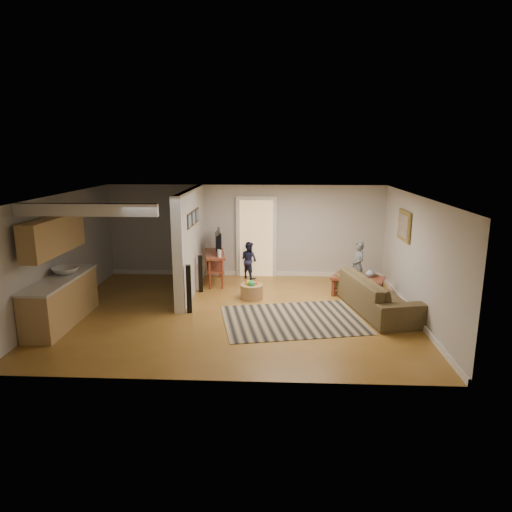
# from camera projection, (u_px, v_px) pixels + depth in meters

# --- Properties ---
(ground) EXTENTS (7.50, 7.50, 0.00)m
(ground) POSITION_uv_depth(u_px,v_px,m) (236.00, 312.00, 9.82)
(ground) COLOR brown
(ground) RESTS_ON ground
(room_shell) EXTENTS (7.54, 6.02, 2.52)m
(room_shell) POSITION_uv_depth(u_px,v_px,m) (189.00, 242.00, 9.95)
(room_shell) COLOR beige
(room_shell) RESTS_ON ground
(area_rug) EXTENTS (3.17, 2.58, 0.01)m
(area_rug) POSITION_uv_depth(u_px,v_px,m) (293.00, 320.00, 9.37)
(area_rug) COLOR black
(area_rug) RESTS_ON ground
(sofa) EXTENTS (1.54, 2.72, 0.75)m
(sofa) POSITION_uv_depth(u_px,v_px,m) (376.00, 310.00, 9.93)
(sofa) COLOR #4C3D26
(sofa) RESTS_ON ground
(coffee_table) EXTENTS (1.35, 1.08, 0.70)m
(coffee_table) POSITION_uv_depth(u_px,v_px,m) (359.00, 281.00, 10.86)
(coffee_table) COLOR maroon
(coffee_table) RESTS_ON ground
(tv_console) EXTENTS (0.70, 1.34, 1.10)m
(tv_console) POSITION_uv_depth(u_px,v_px,m) (215.00, 256.00, 11.82)
(tv_console) COLOR maroon
(tv_console) RESTS_ON ground
(speaker_left) EXTENTS (0.13, 0.13, 1.06)m
(speaker_left) POSITION_uv_depth(u_px,v_px,m) (189.00, 289.00, 9.67)
(speaker_left) COLOR black
(speaker_left) RESTS_ON ground
(speaker_right) EXTENTS (0.12, 0.12, 0.92)m
(speaker_right) POSITION_uv_depth(u_px,v_px,m) (200.00, 274.00, 11.12)
(speaker_right) COLOR black
(speaker_right) RESTS_ON ground
(toy_basket) EXTENTS (0.53, 0.53, 0.47)m
(toy_basket) POSITION_uv_depth(u_px,v_px,m) (252.00, 291.00, 10.66)
(toy_basket) COLOR #A07645
(toy_basket) RESTS_ON ground
(child) EXTENTS (0.40, 0.50, 1.20)m
(child) POSITION_uv_depth(u_px,v_px,m) (357.00, 288.00, 11.52)
(child) COLOR slate
(child) RESTS_ON ground
(toddler) EXTENTS (0.62, 0.61, 1.01)m
(toddler) POSITION_uv_depth(u_px,v_px,m) (249.00, 278.00, 12.44)
(toddler) COLOR #202243
(toddler) RESTS_ON ground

